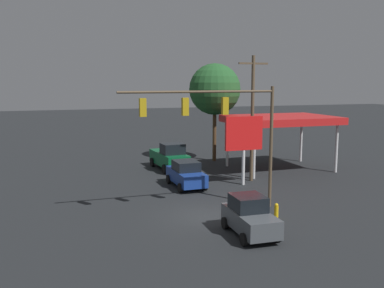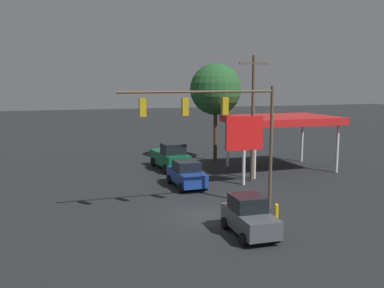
{
  "view_description": "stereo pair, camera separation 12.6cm",
  "coord_description": "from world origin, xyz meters",
  "px_view_note": "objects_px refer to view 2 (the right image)",
  "views": [
    {
      "loc": [
        8.15,
        22.32,
        7.64
      ],
      "look_at": [
        0.0,
        -2.0,
        3.9
      ],
      "focal_mm": 40.0,
      "sensor_mm": 36.0,
      "label": 1
    },
    {
      "loc": [
        8.03,
        22.36,
        7.64
      ],
      "look_at": [
        0.0,
        -2.0,
        3.9
      ],
      "focal_mm": 40.0,
      "sensor_mm": 36.0,
      "label": 2
    }
  ],
  "objects_px": {
    "traffic_signal_assembly": "(218,118)",
    "price_sign": "(244,136)",
    "fire_hydrant": "(276,211)",
    "utility_pole": "(253,116)",
    "pickup_parked": "(170,157)",
    "sedan_waiting": "(186,174)",
    "street_tree": "(216,89)",
    "hatchback_crossing": "(249,216)"
  },
  "relations": [
    {
      "from": "hatchback_crossing",
      "to": "street_tree",
      "type": "height_order",
      "value": "street_tree"
    },
    {
      "from": "traffic_signal_assembly",
      "to": "pickup_parked",
      "type": "height_order",
      "value": "traffic_signal_assembly"
    },
    {
      "from": "utility_pole",
      "to": "pickup_parked",
      "type": "bearing_deg",
      "value": -51.7
    },
    {
      "from": "utility_pole",
      "to": "hatchback_crossing",
      "type": "distance_m",
      "value": 12.71
    },
    {
      "from": "sedan_waiting",
      "to": "fire_hydrant",
      "type": "height_order",
      "value": "sedan_waiting"
    },
    {
      "from": "traffic_signal_assembly",
      "to": "street_tree",
      "type": "relative_size",
      "value": 1.0
    },
    {
      "from": "traffic_signal_assembly",
      "to": "price_sign",
      "type": "height_order",
      "value": "traffic_signal_assembly"
    },
    {
      "from": "utility_pole",
      "to": "hatchback_crossing",
      "type": "xyz_separation_m",
      "value": [
        5.4,
        10.73,
        -4.14
      ]
    },
    {
      "from": "pickup_parked",
      "to": "fire_hydrant",
      "type": "distance_m",
      "value": 15.2
    },
    {
      "from": "price_sign",
      "to": "pickup_parked",
      "type": "distance_m",
      "value": 8.46
    },
    {
      "from": "price_sign",
      "to": "hatchback_crossing",
      "type": "xyz_separation_m",
      "value": [
        4.24,
        9.74,
        -2.75
      ]
    },
    {
      "from": "traffic_signal_assembly",
      "to": "fire_hydrant",
      "type": "xyz_separation_m",
      "value": [
        -2.65,
        2.25,
        -5.13
      ]
    },
    {
      "from": "price_sign",
      "to": "hatchback_crossing",
      "type": "height_order",
      "value": "price_sign"
    },
    {
      "from": "price_sign",
      "to": "street_tree",
      "type": "xyz_separation_m",
      "value": [
        -1.57,
        -9.86,
        3.22
      ]
    },
    {
      "from": "price_sign",
      "to": "fire_hydrant",
      "type": "bearing_deg",
      "value": 78.05
    },
    {
      "from": "street_tree",
      "to": "fire_hydrant",
      "type": "distance_m",
      "value": 19.18
    },
    {
      "from": "traffic_signal_assembly",
      "to": "street_tree",
      "type": "xyz_separation_m",
      "value": [
        -5.89,
        -15.52,
        1.35
      ]
    },
    {
      "from": "hatchback_crossing",
      "to": "street_tree",
      "type": "distance_m",
      "value": 21.3
    },
    {
      "from": "hatchback_crossing",
      "to": "street_tree",
      "type": "bearing_deg",
      "value": 165.29
    },
    {
      "from": "price_sign",
      "to": "sedan_waiting",
      "type": "height_order",
      "value": "price_sign"
    },
    {
      "from": "pickup_parked",
      "to": "street_tree",
      "type": "relative_size",
      "value": 0.57
    },
    {
      "from": "price_sign",
      "to": "street_tree",
      "type": "height_order",
      "value": "street_tree"
    },
    {
      "from": "hatchback_crossing",
      "to": "sedan_waiting",
      "type": "bearing_deg",
      "value": -178.15
    },
    {
      "from": "utility_pole",
      "to": "price_sign",
      "type": "distance_m",
      "value": 2.06
    },
    {
      "from": "hatchback_crossing",
      "to": "fire_hydrant",
      "type": "xyz_separation_m",
      "value": [
        -2.57,
        -1.84,
        -0.51
      ]
    },
    {
      "from": "traffic_signal_assembly",
      "to": "sedan_waiting",
      "type": "relative_size",
      "value": 2.11
    },
    {
      "from": "sedan_waiting",
      "to": "street_tree",
      "type": "relative_size",
      "value": 0.47
    },
    {
      "from": "traffic_signal_assembly",
      "to": "utility_pole",
      "type": "relative_size",
      "value": 0.97
    },
    {
      "from": "traffic_signal_assembly",
      "to": "street_tree",
      "type": "bearing_deg",
      "value": -110.8
    },
    {
      "from": "hatchback_crossing",
      "to": "traffic_signal_assembly",
      "type": "bearing_deg",
      "value": -177.02
    },
    {
      "from": "utility_pole",
      "to": "fire_hydrant",
      "type": "height_order",
      "value": "utility_pole"
    },
    {
      "from": "sedan_waiting",
      "to": "street_tree",
      "type": "bearing_deg",
      "value": 146.5
    },
    {
      "from": "hatchback_crossing",
      "to": "pickup_parked",
      "type": "height_order",
      "value": "pickup_parked"
    },
    {
      "from": "street_tree",
      "to": "utility_pole",
      "type": "bearing_deg",
      "value": 87.39
    },
    {
      "from": "sedan_waiting",
      "to": "pickup_parked",
      "type": "bearing_deg",
      "value": 174.12
    },
    {
      "from": "pickup_parked",
      "to": "street_tree",
      "type": "distance_m",
      "value": 8.3
    },
    {
      "from": "traffic_signal_assembly",
      "to": "hatchback_crossing",
      "type": "relative_size",
      "value": 2.43
    },
    {
      "from": "traffic_signal_assembly",
      "to": "sedan_waiting",
      "type": "height_order",
      "value": "traffic_signal_assembly"
    },
    {
      "from": "utility_pole",
      "to": "sedan_waiting",
      "type": "relative_size",
      "value": 2.17
    },
    {
      "from": "traffic_signal_assembly",
      "to": "fire_hydrant",
      "type": "height_order",
      "value": "traffic_signal_assembly"
    },
    {
      "from": "traffic_signal_assembly",
      "to": "pickup_parked",
      "type": "distance_m",
      "value": 13.58
    },
    {
      "from": "traffic_signal_assembly",
      "to": "price_sign",
      "type": "distance_m",
      "value": 7.36
    }
  ]
}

